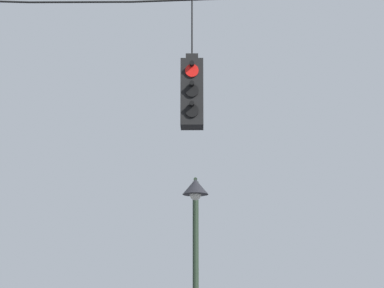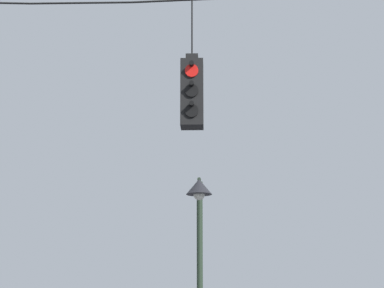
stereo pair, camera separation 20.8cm
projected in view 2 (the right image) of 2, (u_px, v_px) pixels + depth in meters
The scene contains 2 objects.
traffic_light_near_right_pole at pixel (192, 93), 11.23m from camera, with size 0.34×0.58×2.04m.
street_lamp at pixel (199, 233), 14.65m from camera, with size 0.51×0.87×4.63m.
Camera 2 is at (2.04, -10.89, 1.87)m, focal length 70.00 mm.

